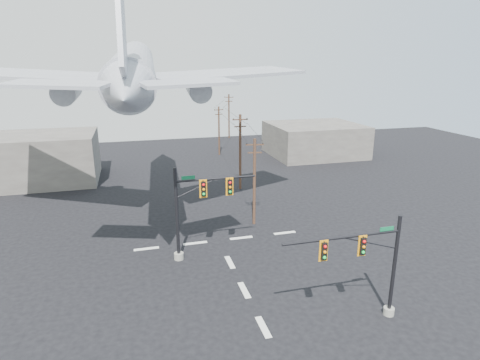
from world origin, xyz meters
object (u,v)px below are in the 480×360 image
object	(u,v)px
signal_mast_far	(194,211)
utility_pole_d	(229,115)
signal_mast_near	(371,266)
airliner	(133,69)
utility_pole_c	(219,130)
utility_pole_b	(240,151)
utility_pole_a	(254,181)

from	to	relation	value
signal_mast_far	utility_pole_d	world-z (taller)	utility_pole_d
signal_mast_near	airliner	world-z (taller)	airliner
utility_pole_c	airliner	size ratio (longest dim) A/B	0.23
signal_mast_far	utility_pole_b	world-z (taller)	utility_pole_b
signal_mast_far	utility_pole_c	xyz separation A→B (m)	(9.47, 34.50, 0.22)
utility_pole_b	utility_pole_d	world-z (taller)	utility_pole_b
signal_mast_near	signal_mast_far	size ratio (longest dim) A/B	1.01
utility_pole_b	airliner	bearing A→B (deg)	-149.65
signal_mast_near	airliner	xyz separation A→B (m)	(-11.98, 20.07, 10.47)
utility_pole_b	utility_pole_d	size ratio (longest dim) A/B	1.04
signal_mast_far	utility_pole_c	distance (m)	35.78
utility_pole_a	utility_pole_c	bearing A→B (deg)	93.94
utility_pole_b	airliner	distance (m)	16.07
airliner	utility_pole_b	bearing A→B (deg)	-58.23
signal_mast_near	utility_pole_d	world-z (taller)	utility_pole_d
utility_pole_b	airliner	xyz separation A→B (m)	(-11.48, -6.30, 9.31)
utility_pole_c	signal_mast_near	bearing A→B (deg)	-104.40
signal_mast_far	utility_pole_d	size ratio (longest dim) A/B	0.85
signal_mast_far	airliner	xyz separation A→B (m)	(-3.52, 9.70, 10.08)
utility_pole_c	airliner	xyz separation A→B (m)	(-12.99, -24.80, 9.86)
utility_pole_b	airliner	size ratio (longest dim) A/B	0.27
utility_pole_b	utility_pole_a	bearing A→B (deg)	-96.84
signal_mast_near	utility_pole_a	xyz separation A→B (m)	(-2.09, 15.63, 0.74)
utility_pole_c	utility_pole_d	distance (m)	15.09
utility_pole_a	airliner	bearing A→B (deg)	165.79
signal_mast_near	utility_pole_c	xyz separation A→B (m)	(1.02, 44.87, 0.60)
utility_pole_a	airliner	world-z (taller)	airliner
utility_pole_c	airliner	bearing A→B (deg)	-130.75
utility_pole_d	airliner	bearing A→B (deg)	-95.72
utility_pole_a	utility_pole_b	world-z (taller)	utility_pole_b
utility_pole_d	airliner	size ratio (longest dim) A/B	0.26
signal_mast_near	utility_pole_b	distance (m)	26.40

